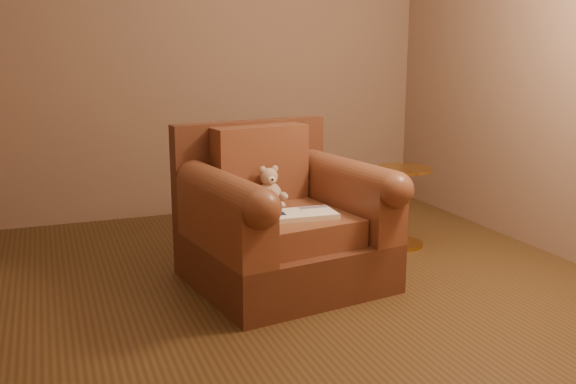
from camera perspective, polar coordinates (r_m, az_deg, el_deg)
name	(u,v)px	position (r m, az deg, el deg)	size (l,w,h in m)	color
floor	(278,294)	(3.72, -0.85, -9.03)	(4.00, 4.00, 0.00)	#4C341A
armchair	(281,223)	(3.81, -0.62, -2.77)	(1.18, 1.13, 0.93)	#552D1C
teddy_bear	(270,191)	(3.83, -1.59, 0.07)	(0.18, 0.20, 0.25)	tan
guidebook	(302,214)	(3.62, 1.30, -1.99)	(0.38, 0.24, 0.03)	beige
side_table	(402,204)	(4.58, 10.08, -1.06)	(0.40, 0.40, 0.56)	gold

